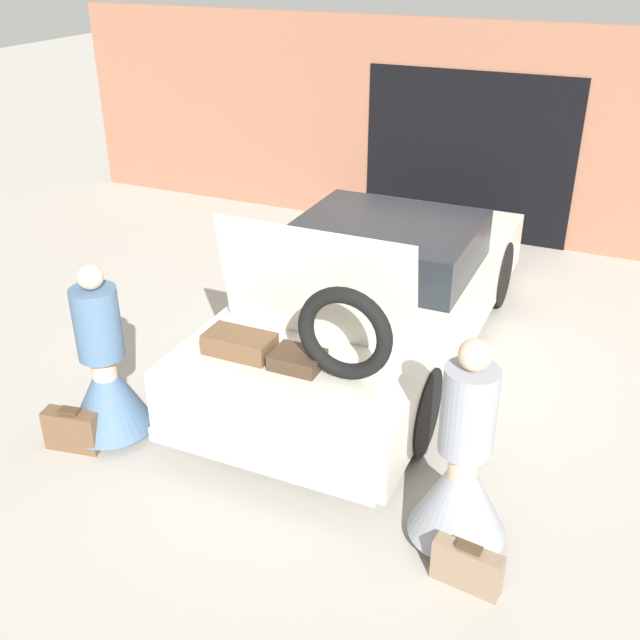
# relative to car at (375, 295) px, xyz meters

# --- Properties ---
(ground_plane) EXTENTS (40.00, 40.00, 0.00)m
(ground_plane) POSITION_rel_car_xyz_m (-0.00, -0.00, -0.57)
(ground_plane) COLOR #ADA89E
(garage_wall_back) EXTENTS (12.00, 0.14, 2.80)m
(garage_wall_back) POSITION_rel_car_xyz_m (-0.00, 3.52, 0.82)
(garage_wall_back) COLOR #9E664C
(garage_wall_back) RESTS_ON ground_plane
(car) EXTENTS (2.01, 4.89, 1.77)m
(car) POSITION_rel_car_xyz_m (0.00, 0.00, 0.00)
(car) COLOR silver
(car) RESTS_ON ground_plane
(person_left) EXTENTS (0.69, 0.69, 1.54)m
(person_left) POSITION_rel_car_xyz_m (-1.48, -2.28, -0.03)
(person_left) COLOR beige
(person_left) RESTS_ON ground_plane
(person_right) EXTENTS (0.67, 0.67, 1.58)m
(person_right) POSITION_rel_car_xyz_m (1.47, -2.32, -0.02)
(person_right) COLOR beige
(person_right) RESTS_ON ground_plane
(suitcase_beside_left_person) EXTENTS (0.47, 0.23, 0.37)m
(suitcase_beside_left_person) POSITION_rel_car_xyz_m (-1.63, -2.58, -0.40)
(suitcase_beside_left_person) COLOR brown
(suitcase_beside_left_person) RESTS_ON ground_plane
(suitcase_beside_right_person) EXTENTS (0.46, 0.18, 0.34)m
(suitcase_beside_right_person) POSITION_rel_car_xyz_m (1.64, -2.70, -0.42)
(suitcase_beside_right_person) COLOR #8C7259
(suitcase_beside_right_person) RESTS_ON ground_plane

